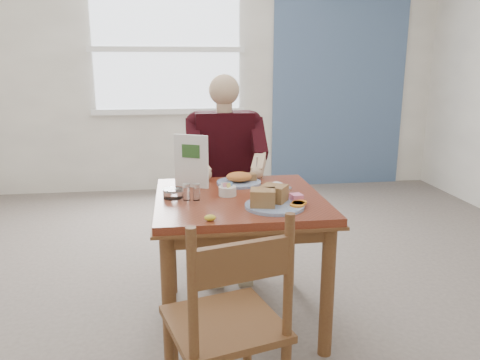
{
  "coord_description": "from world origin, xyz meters",
  "views": [
    {
      "loc": [
        -0.33,
        -2.43,
        1.46
      ],
      "look_at": [
        0.0,
        0.0,
        0.84
      ],
      "focal_mm": 35.0,
      "sensor_mm": 36.0,
      "label": 1
    }
  ],
  "objects": [
    {
      "name": "wall_back",
      "position": [
        0.0,
        3.0,
        1.4
      ],
      "size": [
        5.5,
        0.0,
        5.5
      ],
      "primitive_type": "plane",
      "rotation": [
        1.57,
        0.0,
        0.0
      ],
      "color": "white",
      "rests_on": "ground"
    },
    {
      "name": "shakers",
      "position": [
        -0.26,
        -0.04,
        0.8
      ],
      "size": [
        0.1,
        0.05,
        0.09
      ],
      "color": "white",
      "rests_on": "table"
    },
    {
      "name": "metal_dish",
      "position": [
        0.28,
        0.11,
        0.75
      ],
      "size": [
        0.08,
        0.08,
        0.01
      ],
      "primitive_type": "cylinder",
      "rotation": [
        0.0,
        0.0,
        0.01
      ],
      "color": "silver",
      "rests_on": "table"
    },
    {
      "name": "napkin",
      "position": [
        0.22,
        0.08,
        0.78
      ],
      "size": [
        0.1,
        0.09,
        0.05
      ],
      "primitive_type": "ellipsoid",
      "rotation": [
        0.0,
        0.0,
        0.23
      ],
      "color": "white",
      "rests_on": "table"
    },
    {
      "name": "table",
      "position": [
        0.0,
        0.0,
        0.64
      ],
      "size": [
        0.92,
        0.92,
        0.75
      ],
      "color": "maroon",
      "rests_on": "ground"
    },
    {
      "name": "creamer",
      "position": [
        -0.36,
        0.02,
        0.78
      ],
      "size": [
        0.11,
        0.11,
        0.05
      ],
      "color": "white",
      "rests_on": "table"
    },
    {
      "name": "accent_panel",
      "position": [
        1.6,
        2.98,
        1.4
      ],
      "size": [
        1.6,
        0.02,
        2.8
      ],
      "primitive_type": "cube",
      "color": "#496389",
      "rests_on": "ground"
    },
    {
      "name": "diner",
      "position": [
        0.0,
        0.71,
        0.81
      ],
      "size": [
        0.53,
        0.56,
        1.39
      ],
      "color": "gray",
      "rests_on": "chair_far"
    },
    {
      "name": "menu",
      "position": [
        -0.25,
        0.23,
        0.91
      ],
      "size": [
        0.19,
        0.11,
        0.31
      ],
      "color": "white",
      "rests_on": "table"
    },
    {
      "name": "chair_far",
      "position": [
        0.0,
        0.8,
        0.48
      ],
      "size": [
        0.42,
        0.42,
        0.95
      ],
      "color": "brown",
      "rests_on": "ground"
    },
    {
      "name": "near_plate",
      "position": [
        0.14,
        -0.22,
        0.79
      ],
      "size": [
        0.38,
        0.38,
        0.1
      ],
      "color": "white",
      "rests_on": "table"
    },
    {
      "name": "chair_near",
      "position": [
        -0.16,
        -0.84,
        0.48
      ],
      "size": [
        0.52,
        0.52,
        0.95
      ],
      "color": "brown",
      "rests_on": "ground"
    },
    {
      "name": "window",
      "position": [
        -0.4,
        2.97,
        1.6
      ],
      "size": [
        1.72,
        0.04,
        1.42
      ],
      "color": "white",
      "rests_on": "wall_back"
    },
    {
      "name": "lemon_wedge",
      "position": [
        -0.19,
        -0.39,
        0.76
      ],
      "size": [
        0.06,
        0.05,
        0.03
      ],
      "primitive_type": "ellipsoid",
      "rotation": [
        0.0,
        0.0,
        0.22
      ],
      "color": "gold",
      "rests_on": "table"
    },
    {
      "name": "caddy",
      "position": [
        -0.06,
        0.02,
        0.78
      ],
      "size": [
        0.12,
        0.12,
        0.07
      ],
      "color": "white",
      "rests_on": "table"
    },
    {
      "name": "far_plate",
      "position": [
        0.04,
        0.27,
        0.78
      ],
      "size": [
        0.3,
        0.3,
        0.07
      ],
      "color": "white",
      "rests_on": "table"
    },
    {
      "name": "floor",
      "position": [
        0.0,
        0.0,
        0.0
      ],
      "size": [
        6.0,
        6.0,
        0.0
      ],
      "primitive_type": "plane",
      "color": "#5E544C",
      "rests_on": "ground"
    }
  ]
}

